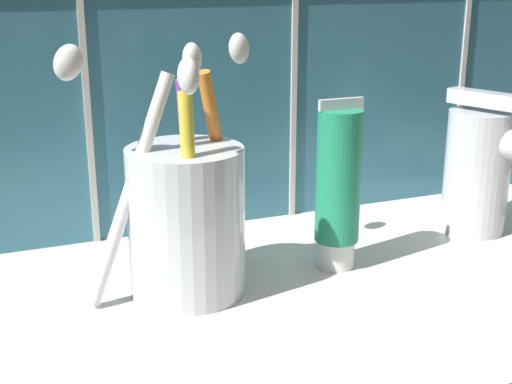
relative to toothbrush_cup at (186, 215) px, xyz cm
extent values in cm
cube|color=silver|center=(11.46, -2.68, -6.56)|extent=(69.96, 29.75, 2.00)
cylinder|color=silver|center=(0.00, -0.07, -0.46)|extent=(7.86, 7.86, 10.20)
cylinder|color=orange|center=(3.28, 1.92, 2.12)|extent=(4.54, 3.90, 14.83)
ellipsoid|color=white|center=(5.17, 3.44, 10.47)|extent=(2.56, 2.42, 2.58)
cylinder|color=purple|center=(1.08, 2.51, 1.83)|extent=(2.46, 2.98, 14.12)
ellipsoid|color=white|center=(1.78, 3.52, 9.91)|extent=(2.21, 2.38, 2.43)
cylinder|color=white|center=(-3.67, 0.00, 2.17)|extent=(6.67, 1.47, 15.00)
ellipsoid|color=white|center=(-6.95, -0.28, 10.53)|extent=(2.48, 1.50, 2.67)
cylinder|color=yellow|center=(-0.44, -2.40, 1.77)|extent=(1.10, 2.49, 13.97)
ellipsoid|color=white|center=(-0.52, -3.28, 9.80)|extent=(1.46, 2.02, 2.37)
cylinder|color=white|center=(11.30, -0.07, -4.49)|extent=(2.77, 2.77, 2.14)
cylinder|color=#1E8C60|center=(11.30, -0.07, 1.45)|extent=(3.26, 3.26, 9.75)
cube|color=silver|center=(11.30, -0.07, 6.72)|extent=(3.42, 0.36, 0.80)
cylinder|color=silver|center=(25.83, 2.42, -0.43)|extent=(5.32, 5.32, 10.26)
cube|color=silver|center=(25.83, 2.42, 5.70)|extent=(3.51, 6.09, 1.20)
camera|label=1|loc=(-12.39, -43.55, 16.05)|focal=50.00mm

